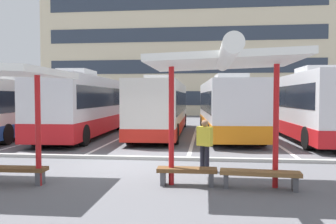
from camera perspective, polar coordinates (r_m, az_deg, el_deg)
name	(u,v)px	position (r m, az deg, el deg)	size (l,w,h in m)	color
ground_plane	(126,164)	(11.66, -7.02, -8.68)	(160.00, 160.00, 0.00)	slate
terminal_building	(187,45)	(49.57, 3.23, 11.08)	(36.19, 15.58, 21.98)	beige
coach_bus_0	(25,108)	(22.35, -22.80, 0.64)	(3.57, 12.63, 3.45)	silver
coach_bus_1	(86,107)	(19.98, -13.59, 0.87)	(2.80, 10.84, 3.70)	silver
coach_bus_2	(162,108)	(20.91, -0.93, 0.74)	(2.73, 12.56, 3.45)	silver
coach_bus_3	(228,109)	(19.46, 9.93, 0.48)	(3.23, 10.29, 3.44)	silver
coach_bus_4	(306,106)	(19.77, 22.09, 0.88)	(2.66, 11.24, 3.74)	silver
lane_stripe_1	(60,134)	(21.53, -17.62, -3.60)	(0.16, 14.00, 0.01)	white
lane_stripe_2	(126,135)	(20.24, -7.09, -3.89)	(0.16, 14.00, 0.01)	white
lane_stripe_3	(194,136)	(19.71, 4.43, -4.05)	(0.16, 14.00, 0.01)	white
lane_stripe_4	(266,137)	(20.00, 16.09, -4.05)	(0.16, 14.00, 0.01)	white
bench_2	(15,171)	(9.80, -24.21, -9.05)	(1.65, 0.46, 0.45)	brown
waiting_shelter_2	(224,64)	(8.44, 9.32, 7.97)	(3.61, 4.73, 3.31)	red
bench_3	(187,173)	(8.85, 3.19, -10.08)	(1.53, 0.45, 0.45)	brown
bench_4	(260,175)	(8.80, 15.12, -10.17)	(1.96, 0.58, 0.45)	brown
platform_kerb	(132,158)	(12.52, -6.06, -7.61)	(44.00, 0.24, 0.12)	#ADADA8
waiting_passenger_0	(205,142)	(10.46, 6.16, -4.99)	(0.50, 0.40, 1.57)	black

